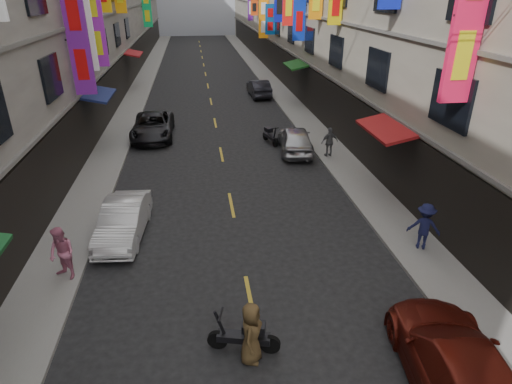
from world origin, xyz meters
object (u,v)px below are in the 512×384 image
object	(u,v)px
scooter_crossing	(245,336)
pedestrian_crossing	(251,333)
car_left_mid	(123,220)
pedestrian_rnear	(424,226)
car_left_far	(153,126)
car_right_near	(460,371)
car_right_mid	(295,139)
pedestrian_lfar	(62,254)
scooter_far_right	(270,136)
car_right_far	(259,88)
pedestrian_rfar	(330,142)

from	to	relation	value
scooter_crossing	pedestrian_crossing	distance (m)	0.49
car_left_mid	pedestrian_rnear	size ratio (longest dim) A/B	2.40
car_left_far	car_right_near	xyz separation A→B (m)	(7.79, -19.26, 0.04)
car_left_far	car_right_mid	xyz separation A→B (m)	(7.79, -3.63, 0.01)
car_right_mid	pedestrian_lfar	distance (m)	13.85
scooter_far_right	scooter_crossing	bearing A→B (deg)	62.26
car_left_far	pedestrian_crossing	xyz separation A→B (m)	(3.54, -17.63, 0.12)
scooter_far_right	pedestrian_rnear	world-z (taller)	pedestrian_rnear
scooter_crossing	scooter_far_right	distance (m)	15.62
scooter_far_right	car_right_far	size ratio (longest dim) A/B	0.43
car_right_mid	pedestrian_lfar	size ratio (longest dim) A/B	2.46
scooter_crossing	scooter_far_right	xyz separation A→B (m)	(3.27, 15.28, 0.00)
scooter_crossing	car_left_mid	bearing A→B (deg)	46.22
car_right_near	pedestrian_rnear	world-z (taller)	pedestrian_rnear
car_left_mid	car_right_near	distance (m)	11.23
pedestrian_lfar	pedestrian_rnear	size ratio (longest dim) A/B	1.04
car_right_near	car_right_far	xyz separation A→B (m)	(0.00, 28.98, -0.06)
car_right_mid	pedestrian_crossing	size ratio (longest dim) A/B	2.56
scooter_crossing	pedestrian_rnear	distance (m)	7.37
car_right_mid	pedestrian_crossing	bearing A→B (deg)	79.77
scooter_crossing	pedestrian_rfar	xyz separation A→B (m)	(5.90, 12.48, 0.45)
car_right_far	pedestrian_lfar	bearing A→B (deg)	66.00
scooter_crossing	pedestrian_lfar	world-z (taller)	pedestrian_lfar
car_left_mid	car_right_far	bearing A→B (deg)	74.00
scooter_crossing	pedestrian_crossing	xyz separation A→B (m)	(0.12, -0.30, 0.37)
car_left_mid	scooter_far_right	bearing A→B (deg)	58.30
scooter_crossing	car_right_mid	xyz separation A→B (m)	(4.37, 13.69, 0.27)
car_left_far	pedestrian_lfar	bearing A→B (deg)	-96.17
car_right_near	pedestrian_crossing	world-z (taller)	pedestrian_crossing
car_left_mid	pedestrian_rfar	bearing A→B (deg)	39.22
car_right_far	pedestrian_rnear	xyz separation A→B (m)	(2.06, -23.47, 0.26)
pedestrian_rfar	car_right_near	bearing A→B (deg)	75.72
pedestrian_rfar	pedestrian_crossing	distance (m)	14.04
car_left_mid	car_right_near	bearing A→B (deg)	-39.81
pedestrian_lfar	pedestrian_crossing	bearing A→B (deg)	-0.34
pedestrian_rnear	pedestrian_crossing	size ratio (longest dim) A/B	1.01
scooter_crossing	pedestrian_rnear	world-z (taller)	pedestrian_rnear
car_right_near	car_left_far	bearing A→B (deg)	-59.38
pedestrian_rfar	car_right_far	bearing A→B (deg)	-92.19
pedestrian_lfar	pedestrian_rfar	size ratio (longest dim) A/B	1.10
scooter_crossing	pedestrian_lfar	bearing A→B (deg)	69.79
scooter_crossing	car_right_far	xyz separation A→B (m)	(4.37, 27.04, 0.24)
car_right_near	car_right_mid	bearing A→B (deg)	-81.41
scooter_crossing	car_right_mid	world-z (taller)	car_right_mid
pedestrian_lfar	pedestrian_rfar	xyz separation A→B (m)	(10.93, 8.96, -0.08)
scooter_crossing	car_right_mid	size ratio (longest dim) A/B	0.42
pedestrian_rfar	scooter_crossing	bearing A→B (deg)	56.49
scooter_far_right	car_right_far	world-z (taller)	car_right_far
scooter_far_right	car_right_far	xyz separation A→B (m)	(1.10, 11.76, 0.24)
scooter_crossing	car_right_near	world-z (taller)	car_right_near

